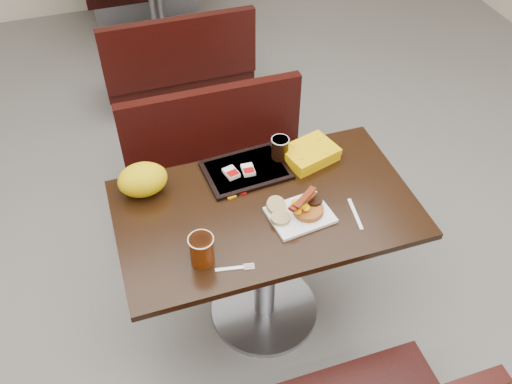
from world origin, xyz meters
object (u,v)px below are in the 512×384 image
object	(u,v)px
platter	(300,215)
coffee_cup_far	(280,148)
hashbrown_sleeve_left	(231,173)
bench_near_n	(223,167)
coffee_cup_near	(202,250)
fork	(229,269)
tray	(246,170)
bench_far_s	(176,55)
pancake_stack	(308,209)
paper_bag	(143,180)
table_near	(265,264)
hashbrown_sleeve_right	(248,170)
clamshell	(310,154)
knife	(355,214)
table_far	(156,7)

from	to	relation	value
platter	coffee_cup_far	size ratio (longest dim) A/B	2.42
hashbrown_sleeve_left	bench_near_n	bearing A→B (deg)	66.56
coffee_cup_near	fork	size ratio (longest dim) A/B	0.85
coffee_cup_near	tray	distance (m)	0.51
bench_far_s	pancake_stack	world-z (taller)	pancake_stack
coffee_cup_near	paper_bag	distance (m)	0.44
table_near	hashbrown_sleeve_right	size ratio (longest dim) A/B	17.90
pancake_stack	hashbrown_sleeve_left	distance (m)	0.38
clamshell	paper_bag	xyz separation A→B (m)	(-0.72, 0.02, 0.04)
clamshell	platter	bearing A→B (deg)	-134.12
table_near	bench_near_n	distance (m)	0.70
hashbrown_sleeve_left	table_near	bearing A→B (deg)	-81.56
table_near	pancake_stack	world-z (taller)	pancake_stack
knife	clamshell	size ratio (longest dim) A/B	0.75
pancake_stack	coffee_cup_far	xyz separation A→B (m)	(0.00, 0.34, 0.04)
bench_near_n	hashbrown_sleeve_right	bearing A→B (deg)	-91.31
table_far	pancake_stack	size ratio (longest dim) A/B	9.80
platter	knife	size ratio (longest dim) A/B	1.44
table_near	tray	size ratio (longest dim) A/B	3.42
bench_near_n	tray	bearing A→B (deg)	-91.76
table_near	tray	distance (m)	0.44
tray	clamshell	distance (m)	0.29
coffee_cup_far	hashbrown_sleeve_left	bearing A→B (deg)	-169.73
platter	coffee_cup_near	world-z (taller)	coffee_cup_near
bench_far_s	paper_bag	distance (m)	1.79
table_near	clamshell	xyz separation A→B (m)	(0.27, 0.21, 0.41)
clamshell	hashbrown_sleeve_left	bearing A→B (deg)	164.96
bench_near_n	platter	size ratio (longest dim) A/B	4.17
hashbrown_sleeve_right	clamshell	bearing A→B (deg)	5.03
knife	coffee_cup_far	bearing A→B (deg)	-148.57
bench_far_s	coffee_cup_near	size ratio (longest dim) A/B	8.16
coffee_cup_near	coffee_cup_far	xyz separation A→B (m)	(0.46, 0.44, 0.00)
coffee_cup_near	knife	distance (m)	0.64
hashbrown_sleeve_left	fork	bearing A→B (deg)	-120.83
table_far	tray	distance (m)	2.41
table_far	knife	distance (m)	2.79
hashbrown_sleeve_right	table_far	bearing A→B (deg)	92.64
coffee_cup_far	hashbrown_sleeve_right	bearing A→B (deg)	-163.76
tray	coffee_cup_far	size ratio (longest dim) A/B	3.54
coffee_cup_near	tray	xyz separation A→B (m)	(0.29, 0.41, -0.05)
tray	hashbrown_sleeve_left	world-z (taller)	hashbrown_sleeve_left
platter	hashbrown_sleeve_left	bearing A→B (deg)	116.23
knife	pancake_stack	bearing A→B (deg)	-100.68
fork	tray	bearing A→B (deg)	76.38
platter	coffee_cup_near	xyz separation A→B (m)	(-0.42, -0.10, 0.05)
hashbrown_sleeve_left	coffee_cup_far	xyz separation A→B (m)	(0.23, 0.04, 0.04)
bench_near_n	platter	world-z (taller)	platter
coffee_cup_near	fork	world-z (taller)	coffee_cup_near
tray	paper_bag	size ratio (longest dim) A/B	1.73
bench_near_n	platter	bearing A→B (deg)	-82.05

